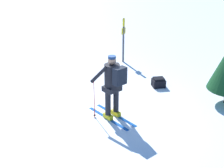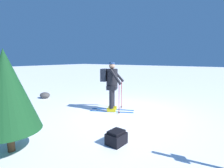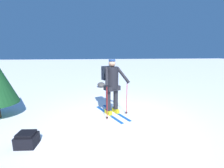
{
  "view_description": "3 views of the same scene",
  "coord_description": "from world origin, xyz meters",
  "views": [
    {
      "loc": [
        -7.53,
        1.87,
        4.26
      ],
      "look_at": [
        -0.48,
        -0.14,
        0.98
      ],
      "focal_mm": 50.0,
      "sensor_mm": 36.0,
      "label": 1
    },
    {
      "loc": [
        2.98,
        -5.19,
        1.87
      ],
      "look_at": [
        -0.48,
        -0.14,
        0.98
      ],
      "focal_mm": 28.0,
      "sensor_mm": 36.0,
      "label": 2
    },
    {
      "loc": [
        4.06,
        -0.72,
        1.95
      ],
      "look_at": [
        -0.48,
        -0.14,
        0.98
      ],
      "focal_mm": 24.0,
      "sensor_mm": 36.0,
      "label": 3
    }
  ],
  "objects": [
    {
      "name": "dropped_backpack",
      "position": [
        1.01,
        -2.14,
        0.15
      ],
      "size": [
        0.38,
        0.43,
        0.31
      ],
      "color": "black",
      "rests_on": "ground_plane"
    },
    {
      "name": "ground_plane",
      "position": [
        0.0,
        0.0,
        0.0
      ],
      "size": [
        80.0,
        80.0,
        0.0
      ],
      "primitive_type": "plane",
      "color": "white"
    },
    {
      "name": "skier",
      "position": [
        -0.5,
        -0.15,
        1.03
      ],
      "size": [
        1.58,
        1.05,
        1.74
      ],
      "color": "#144C9E",
      "rests_on": "ground_plane"
    },
    {
      "name": "rock_boulder",
      "position": [
        -4.27,
        -0.26,
        0.14
      ],
      "size": [
        0.51,
        0.43,
        0.28
      ],
      "primitive_type": "ellipsoid",
      "color": "#474442",
      "rests_on": "ground_plane"
    }
  ]
}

